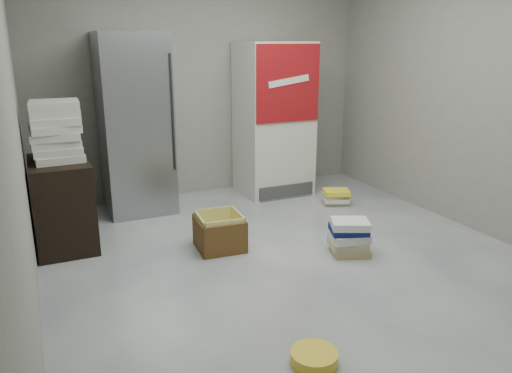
{
  "coord_description": "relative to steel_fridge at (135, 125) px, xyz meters",
  "views": [
    {
      "loc": [
        -1.9,
        -3.21,
        1.83
      ],
      "look_at": [
        -0.13,
        0.7,
        0.55
      ],
      "focal_mm": 35.0,
      "sensor_mm": 36.0,
      "label": 1
    }
  ],
  "objects": [
    {
      "name": "ground",
      "position": [
        0.9,
        -2.13,
        -0.95
      ],
      "size": [
        5.0,
        5.0,
        0.0
      ],
      "primitive_type": "plane",
      "color": "silver",
      "rests_on": "ground"
    },
    {
      "name": "room_shell",
      "position": [
        0.9,
        -2.13,
        0.85
      ],
      "size": [
        4.04,
        5.04,
        2.82
      ],
      "color": "gray",
      "rests_on": "ground"
    },
    {
      "name": "steel_fridge",
      "position": [
        0.0,
        0.0,
        0.0
      ],
      "size": [
        0.7,
        0.72,
        1.9
      ],
      "color": "#929499",
      "rests_on": "ground"
    },
    {
      "name": "coke_cooler",
      "position": [
        1.65,
        -0.01,
        -0.05
      ],
      "size": [
        0.8,
        0.73,
        1.8
      ],
      "color": "silver",
      "rests_on": "ground"
    },
    {
      "name": "wood_shelf",
      "position": [
        -0.83,
        -0.73,
        -0.55
      ],
      "size": [
        0.5,
        0.8,
        0.8
      ],
      "primitive_type": "cube",
      "color": "black",
      "rests_on": "ground"
    },
    {
      "name": "supply_box_stack",
      "position": [
        -0.82,
        -0.73,
        0.11
      ],
      "size": [
        0.44,
        0.44,
        0.52
      ],
      "color": "white",
      "rests_on": "wood_shelf"
    },
    {
      "name": "phonebook_stack_main",
      "position": [
        1.42,
        -1.98,
        -0.79
      ],
      "size": [
        0.4,
        0.38,
        0.32
      ],
      "rotation": [
        0.0,
        0.0,
        -0.32
      ],
      "color": "tan",
      "rests_on": "ground"
    },
    {
      "name": "phonebook_stack_side",
      "position": [
        2.08,
        -0.77,
        -0.86
      ],
      "size": [
        0.36,
        0.34,
        0.18
      ],
      "rotation": [
        0.0,
        0.0,
        -0.28
      ],
      "color": "#B9B18B",
      "rests_on": "ground"
    },
    {
      "name": "cardboard_box",
      "position": [
        0.43,
        -1.39,
        -0.82
      ],
      "size": [
        0.43,
        0.43,
        0.33
      ],
      "rotation": [
        0.0,
        0.0,
        -0.07
      ],
      "color": "yellow",
      "rests_on": "ground"
    },
    {
      "name": "bucket_lid",
      "position": [
        0.34,
        -3.2,
        -0.91
      ],
      "size": [
        0.32,
        0.32,
        0.08
      ],
      "primitive_type": "cylinder",
      "rotation": [
        0.0,
        0.0,
        -0.13
      ],
      "color": "yellow",
      "rests_on": "ground"
    }
  ]
}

